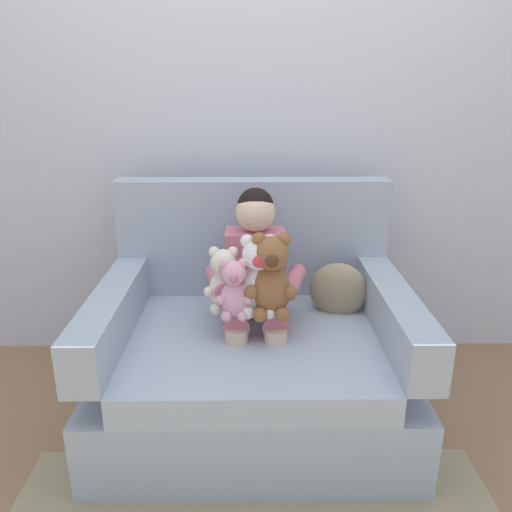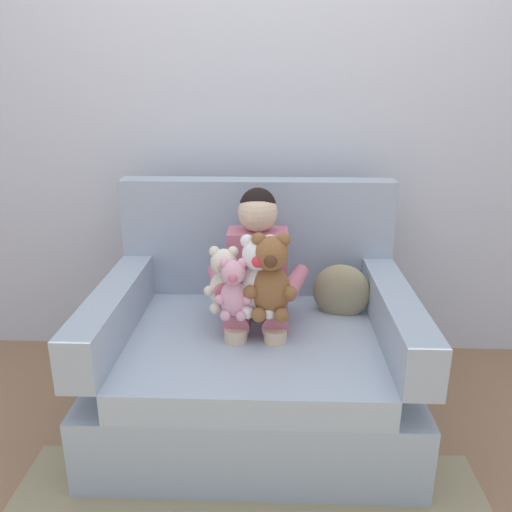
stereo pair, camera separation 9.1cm
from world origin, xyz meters
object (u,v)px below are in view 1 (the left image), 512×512
(plush_white, at_px, (259,278))
(seated_child, at_px, (256,276))
(plush_pink, at_px, (234,290))
(throw_pillow, at_px, (338,290))
(plush_cream, at_px, (224,281))
(armchair, at_px, (253,352))
(plush_brown, at_px, (271,278))

(plush_white, bearing_deg, seated_child, 91.18)
(plush_pink, bearing_deg, throw_pillow, 14.81)
(plush_cream, distance_m, plush_pink, 0.08)
(plush_white, height_order, throw_pillow, plush_white)
(seated_child, relative_size, plush_white, 2.47)
(armchair, xyz_separation_m, plush_brown, (0.07, -0.14, 0.40))
(throw_pillow, bearing_deg, seated_child, -165.02)
(seated_child, relative_size, plush_cream, 3.00)
(plush_white, distance_m, plush_cream, 0.15)
(plush_cream, bearing_deg, armchair, 52.83)
(seated_child, xyz_separation_m, plush_cream, (-0.13, -0.13, 0.03))
(plush_white, height_order, plush_brown, plush_brown)
(plush_brown, relative_size, throw_pillow, 1.35)
(plush_cream, height_order, throw_pillow, plush_cream)
(plush_brown, bearing_deg, armchair, 101.42)
(plush_cream, height_order, plush_pink, plush_cream)
(armchair, bearing_deg, throw_pillow, 20.21)
(armchair, relative_size, plush_brown, 3.71)
(armchair, distance_m, plush_cream, 0.40)
(plush_white, bearing_deg, armchair, 97.92)
(armchair, xyz_separation_m, throw_pillow, (0.39, 0.14, 0.23))
(plush_brown, bearing_deg, seated_child, 92.87)
(armchair, xyz_separation_m, plush_cream, (-0.12, -0.08, 0.37))
(armchair, height_order, seated_child, seated_child)
(seated_child, bearing_deg, throw_pillow, 6.80)
(plush_white, distance_m, plush_pink, 0.11)
(armchair, height_order, plush_white, armchair)
(seated_child, relative_size, throw_pillow, 3.17)
(armchair, relative_size, throw_pillow, 5.00)
(plush_pink, bearing_deg, plush_white, 3.09)
(armchair, xyz_separation_m, seated_child, (0.01, 0.04, 0.34))
(seated_child, bearing_deg, plush_white, -94.42)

